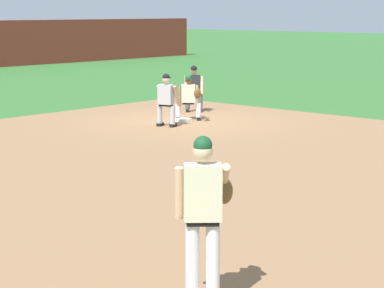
# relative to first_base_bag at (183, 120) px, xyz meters

# --- Properties ---
(ground_plane) EXTENTS (160.00, 160.00, 0.00)m
(ground_plane) POSITION_rel_first_base_bag_xyz_m (0.00, 0.00, -0.04)
(ground_plane) COLOR #336B2D
(infield_dirt_patch) EXTENTS (18.00, 18.00, 0.01)m
(infield_dirt_patch) POSITION_rel_first_base_bag_xyz_m (-4.93, -4.69, -0.04)
(infield_dirt_patch) COLOR #936B47
(infield_dirt_patch) RESTS_ON ground
(first_base_bag) EXTENTS (0.38, 0.38, 0.09)m
(first_base_bag) POSITION_rel_first_base_bag_xyz_m (0.00, 0.00, 0.00)
(first_base_bag) COLOR white
(first_base_bag) RESTS_ON ground
(baseball) EXTENTS (0.07, 0.07, 0.07)m
(baseball) POSITION_rel_first_base_bag_xyz_m (-5.26, -5.59, -0.01)
(baseball) COLOR white
(baseball) RESTS_ON ground
(pitcher) EXTENTS (0.85, 0.56, 1.86)m
(pitcher) POSITION_rel_first_base_bag_xyz_m (-9.82, -9.37, 1.01)
(pitcher) COLOR black
(pitcher) RESTS_ON ground
(first_baseman) EXTENTS (0.75, 1.08, 1.34)m
(first_baseman) POSITION_rel_first_base_bag_xyz_m (0.27, 0.00, 0.69)
(first_baseman) COLOR black
(first_baseman) RESTS_ON ground
(baserunner) EXTENTS (0.56, 0.66, 1.46)m
(baserunner) POSITION_rel_first_base_bag_xyz_m (-1.00, -0.31, 0.75)
(baserunner) COLOR black
(baserunner) RESTS_ON ground
(umpire) EXTENTS (0.67, 0.68, 1.46)m
(umpire) POSITION_rel_first_base_bag_xyz_m (1.76, 1.15, 0.75)
(umpire) COLOR black
(umpire) RESTS_ON ground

